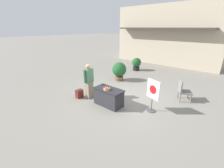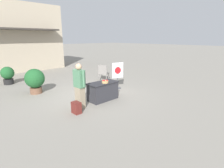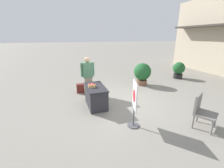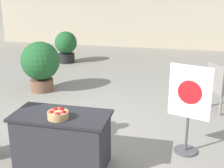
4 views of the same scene
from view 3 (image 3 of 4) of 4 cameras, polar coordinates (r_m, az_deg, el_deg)
The scene contains 9 objects.
ground_plane at distance 6.25m, azimuth 2.50°, elevation -6.57°, with size 120.00×120.00×0.00m, color gray.
display_table at distance 5.77m, azimuth -6.21°, elevation -4.60°, with size 1.34×0.68×0.78m.
apple_basket at distance 5.57m, azimuth -7.70°, elevation -0.58°, with size 0.28×0.28×0.13m.
person_visitor at distance 6.73m, azimuth -9.18°, elevation 2.99°, with size 0.28×0.61×1.72m.
backpack at distance 7.26m, azimuth -11.98°, elevation -1.61°, with size 0.24×0.34×0.42m.
poster_board at distance 4.36m, azimuth 8.53°, elevation -6.96°, with size 0.62×0.36×1.38m.
patio_chair at distance 5.11m, azimuth 31.11°, elevation -8.46°, with size 0.75×0.75×0.99m.
potted_plant_near_right at distance 10.32m, azimuth 24.07°, elevation 5.08°, with size 0.72×0.72×1.02m.
potted_plant_near_left at distance 8.26m, azimuth 11.49°, elevation 4.22°, with size 0.92×0.92×1.20m.
Camera 3 is at (5.31, -2.04, 2.60)m, focal length 24.00 mm.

